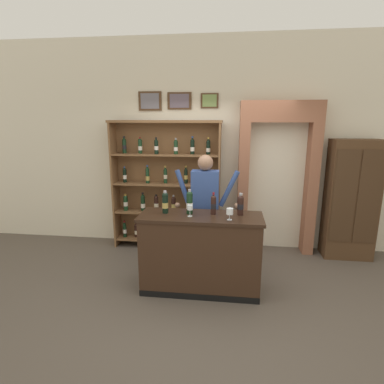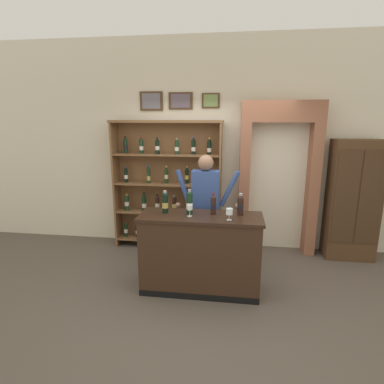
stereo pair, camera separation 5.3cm
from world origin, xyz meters
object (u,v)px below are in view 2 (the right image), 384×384
object	(u,v)px
tasting_bottle_chianti	(165,202)
shopkeeper	(205,200)
wine_glass_center	(229,212)
wine_glass_spare	(190,208)
tasting_bottle_bianco	(213,204)
tasting_bottle_super_tuscan	(189,202)
tasting_bottle_prosecco	(240,205)
side_cabinet	(353,200)
tasting_counter	(200,253)
wine_shelf	(168,183)

from	to	relation	value
tasting_bottle_chianti	shopkeeper	bearing A→B (deg)	51.26
wine_glass_center	wine_glass_spare	bearing A→B (deg)	170.72
tasting_bottle_bianco	wine_glass_spare	bearing A→B (deg)	-155.39
tasting_bottle_super_tuscan	wine_glass_center	xyz separation A→B (m)	(0.51, -0.19, -0.05)
tasting_bottle_bianco	tasting_bottle_prosecco	size ratio (longest dim) A/B	1.01
side_cabinet	shopkeeper	distance (m)	2.36
shopkeeper	wine_glass_spare	bearing A→B (deg)	-100.96
shopkeeper	tasting_bottle_bianco	world-z (taller)	shopkeeper
tasting_bottle_bianco	wine_glass_spare	size ratio (longest dim) A/B	1.93
tasting_bottle_prosecco	wine_glass_center	distance (m)	0.26
tasting_bottle_super_tuscan	tasting_bottle_prosecco	world-z (taller)	tasting_bottle_super_tuscan
tasting_counter	shopkeeper	xyz separation A→B (m)	(0.00, 0.62, 0.54)
side_cabinet	tasting_bottle_super_tuscan	bearing A→B (deg)	-152.50
tasting_bottle_chianti	tasting_bottle_super_tuscan	xyz separation A→B (m)	(0.31, 0.01, 0.01)
wine_shelf	side_cabinet	bearing A→B (deg)	-1.22
tasting_counter	tasting_bottle_chianti	xyz separation A→B (m)	(-0.46, 0.05, 0.65)
wine_shelf	wine_glass_spare	size ratio (longest dim) A/B	14.84
tasting_bottle_bianco	tasting_bottle_prosecco	distance (m)	0.34
shopkeeper	tasting_bottle_super_tuscan	world-z (taller)	shopkeeper
tasting_counter	wine_glass_spare	size ratio (longest dim) A/B	10.57
wine_shelf	tasting_bottle_bianco	xyz separation A→B (m)	(0.87, -1.30, 0.02)
shopkeeper	tasting_bottle_super_tuscan	xyz separation A→B (m)	(-0.15, -0.57, 0.12)
shopkeeper	wine_glass_center	xyz separation A→B (m)	(0.36, -0.76, 0.07)
side_cabinet	tasting_bottle_super_tuscan	world-z (taller)	side_cabinet
wine_glass_spare	wine_glass_center	bearing A→B (deg)	-9.28
tasting_counter	tasting_bottle_super_tuscan	xyz separation A→B (m)	(-0.15, 0.06, 0.66)
shopkeeper	wine_glass_center	bearing A→B (deg)	-64.84
wine_shelf	tasting_bottle_chianti	distance (m)	1.35
shopkeeper	tasting_bottle_super_tuscan	size ratio (longest dim) A/B	5.37
wine_shelf	side_cabinet	distance (m)	2.98
tasting_bottle_chianti	tasting_bottle_prosecco	distance (m)	0.95
tasting_counter	wine_glass_spare	distance (m)	0.63
wine_shelf	tasting_bottle_bianco	world-z (taller)	wine_shelf
wine_shelf	tasting_counter	distance (m)	1.67
wine_glass_spare	side_cabinet	bearing A→B (deg)	29.79
side_cabinet	tasting_bottle_chianti	world-z (taller)	side_cabinet
shopkeeper	wine_glass_center	distance (m)	0.84
tasting_bottle_prosecco	wine_glass_center	xyz separation A→B (m)	(-0.13, -0.22, -0.03)
tasting_bottle_chianti	tasting_bottle_prosecco	bearing A→B (deg)	2.45
shopkeeper	tasting_bottle_prosecco	bearing A→B (deg)	-47.72
shopkeeper	wine_glass_spare	xyz separation A→B (m)	(-0.13, -0.68, 0.08)
wine_glass_center	wine_glass_spare	world-z (taller)	wine_glass_spare
wine_shelf	wine_glass_center	distance (m)	1.85
wine_glass_center	tasting_bottle_super_tuscan	bearing A→B (deg)	159.12
wine_glass_spare	tasting_bottle_bianco	bearing A→B (deg)	24.61
tasting_bottle_super_tuscan	wine_shelf	bearing A→B (deg)	113.40
wine_shelf	wine_glass_spare	bearing A→B (deg)	-67.62
wine_shelf	tasting_bottle_bianco	distance (m)	1.56
tasting_bottle_bianco	tasting_bottle_prosecco	world-z (taller)	tasting_bottle_bianco
side_cabinet	tasting_bottle_prosecco	world-z (taller)	side_cabinet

